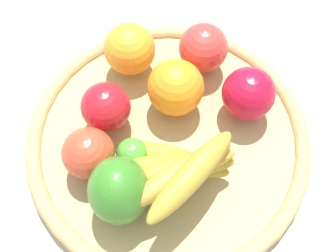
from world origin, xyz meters
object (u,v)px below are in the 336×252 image
object	(u,v)px
bell_pepper	(119,190)
apple_3	(88,153)
orange_0	(130,49)
apple_2	(106,107)
lime_0	(132,154)
apple_1	(248,94)
banana_bunch	(181,168)
orange_1	(176,88)
apple_0	(203,48)

from	to	relation	value
bell_pepper	apple_3	xyz separation A→B (m)	(0.06, 0.03, -0.01)
orange_0	apple_2	bearing A→B (deg)	152.96
lime_0	apple_1	xyz separation A→B (m)	(0.06, -0.18, 0.02)
bell_pepper	apple_2	bearing A→B (deg)	-170.78
banana_bunch	orange_0	distance (m)	0.21
orange_1	apple_3	world-z (taller)	orange_1
apple_2	apple_3	size ratio (longest dim) A/B	1.01
apple_1	banana_bunch	bearing A→B (deg)	129.21
lime_0	bell_pepper	size ratio (longest dim) A/B	0.46
apple_2	banana_bunch	distance (m)	0.14
orange_1	bell_pepper	bearing A→B (deg)	144.65
apple_0	banana_bunch	world-z (taller)	banana_bunch
apple_0	orange_1	xyz separation A→B (m)	(-0.07, 0.06, 0.00)
apple_2	bell_pepper	size ratio (longest dim) A/B	0.74
bell_pepper	apple_3	world-z (taller)	bell_pepper
banana_bunch	orange_0	xyz separation A→B (m)	(0.21, 0.04, -0.01)
lime_0	orange_0	xyz separation A→B (m)	(0.17, -0.02, 0.02)
orange_0	apple_3	bearing A→B (deg)	153.89
apple_0	apple_3	bearing A→B (deg)	126.96
apple_0	orange_1	world-z (taller)	orange_1
apple_1	apple_3	size ratio (longest dim) A/B	1.09
lime_0	apple_1	size ratio (longest dim) A/B	0.57
lime_0	orange_1	size ratio (longest dim) A/B	0.53
lime_0	apple_1	bearing A→B (deg)	-72.96
apple_2	apple_1	distance (m)	0.21
bell_pepper	orange_0	bearing A→B (deg)	176.62
apple_2	orange_1	world-z (taller)	orange_1
apple_2	lime_0	world-z (taller)	apple_2
apple_3	apple_2	bearing A→B (deg)	-24.78
banana_bunch	bell_pepper	world-z (taller)	bell_pepper
apple_0	banana_bunch	bearing A→B (deg)	158.72
orange_1	orange_0	bearing A→B (deg)	33.47
bell_pepper	apple_1	world-z (taller)	bell_pepper
banana_bunch	apple_1	size ratio (longest dim) A/B	2.04
banana_bunch	orange_0	bearing A→B (deg)	10.22
apple_2	bell_pepper	bearing A→B (deg)	-178.70
lime_0	apple_3	xyz separation A→B (m)	(0.01, 0.06, 0.01)
orange_1	apple_1	world-z (taller)	orange_1
lime_0	orange_1	world-z (taller)	orange_1
orange_1	apple_0	bearing A→B (deg)	-40.77
apple_2	apple_0	xyz separation A→B (m)	(0.08, -0.16, 0.00)
lime_0	orange_0	world-z (taller)	orange_0
apple_0	banana_bunch	xyz separation A→B (m)	(-0.19, 0.07, 0.01)
apple_1	apple_3	world-z (taller)	apple_1
lime_0	apple_3	distance (m)	0.06
orange_0	apple_1	bearing A→B (deg)	-125.43
apple_0	bell_pepper	distance (m)	0.26
bell_pepper	apple_0	bearing A→B (deg)	150.76
orange_0	apple_1	xyz separation A→B (m)	(-0.11, -0.16, -0.00)
apple_1	orange_0	bearing A→B (deg)	54.57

